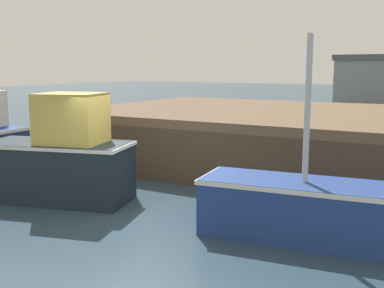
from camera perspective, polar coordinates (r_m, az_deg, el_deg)
name	(u,v)px	position (r m, az deg, el deg)	size (l,w,h in m)	color
ground	(138,213)	(10.53, -6.59, -8.32)	(120.00, 160.00, 0.10)	#283D4C
pier	(303,122)	(14.84, 13.39, 2.65)	(14.50, 8.56, 1.75)	brown
fishing_boat_near_right	(61,159)	(11.43, -15.74, -1.78)	(3.74, 2.36, 2.55)	#19232D
fishing_boat_mid	(304,208)	(8.90, 13.45, -7.58)	(3.93, 1.77, 3.72)	navy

